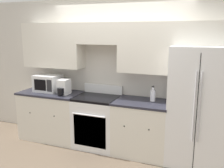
% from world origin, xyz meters
% --- Properties ---
extents(ground_plane, '(12.00, 12.00, 0.00)m').
position_xyz_m(ground_plane, '(0.00, 0.00, 0.00)').
color(ground_plane, brown).
extents(wall_back, '(8.00, 0.39, 2.60)m').
position_xyz_m(wall_back, '(0.01, 0.58, 1.50)').
color(wall_back, beige).
rests_on(wall_back, ground_plane).
extents(lower_cabinets_left, '(1.18, 0.64, 0.91)m').
position_xyz_m(lower_cabinets_left, '(-1.23, 0.31, 0.46)').
color(lower_cabinets_left, silver).
rests_on(lower_cabinets_left, ground_plane).
extents(lower_cabinets_right, '(0.90, 0.64, 0.91)m').
position_xyz_m(lower_cabinets_right, '(0.52, 0.31, 0.46)').
color(lower_cabinets_right, silver).
rests_on(lower_cabinets_right, ground_plane).
extents(oven_range, '(0.74, 0.65, 1.07)m').
position_xyz_m(oven_range, '(-0.28, 0.31, 0.46)').
color(oven_range, white).
rests_on(oven_range, ground_plane).
extents(refrigerator, '(0.85, 0.81, 1.82)m').
position_xyz_m(refrigerator, '(1.38, 0.39, 0.91)').
color(refrigerator, white).
rests_on(refrigerator, ground_plane).
extents(microwave, '(0.46, 0.38, 0.31)m').
position_xyz_m(microwave, '(-1.32, 0.36, 1.07)').
color(microwave, white).
rests_on(microwave, lower_cabinets_left).
extents(bottle, '(0.09, 0.09, 0.25)m').
position_xyz_m(bottle, '(0.68, 0.40, 1.01)').
color(bottle, silver).
rests_on(bottle, lower_cabinets_right).
extents(electric_kettle, '(0.18, 0.28, 0.27)m').
position_xyz_m(electric_kettle, '(-0.91, 0.24, 1.04)').
color(electric_kettle, white).
rests_on(electric_kettle, lower_cabinets_left).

